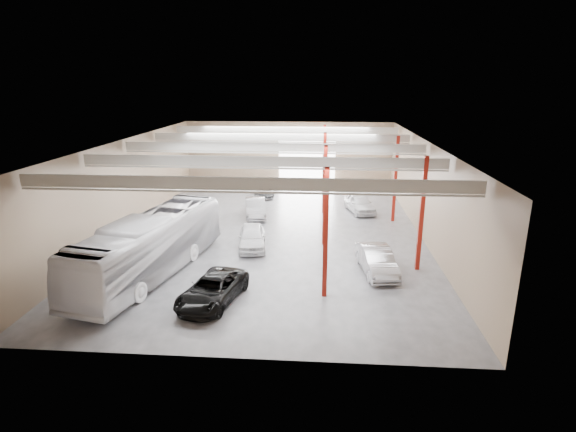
# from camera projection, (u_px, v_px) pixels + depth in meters

# --- Properties ---
(depot_shell) EXTENTS (22.12, 32.12, 7.06)m
(depot_shell) POSITION_uv_depth(u_px,v_px,m) (275.00, 168.00, 33.00)
(depot_shell) COLOR #4D4E53
(depot_shell) RESTS_ON ground
(coach_bus) EXTENTS (5.61, 13.27, 3.60)m
(coach_bus) POSITION_uv_depth(u_px,v_px,m) (151.00, 245.00, 26.43)
(coach_bus) COLOR white
(coach_bus) RESTS_ON ground
(black_sedan) EXTENTS (3.44, 5.47, 1.41)m
(black_sedan) POSITION_uv_depth(u_px,v_px,m) (212.00, 290.00, 23.25)
(black_sedan) COLOR black
(black_sedan) RESTS_ON ground
(car_row_a) EXTENTS (2.44, 4.73, 1.54)m
(car_row_a) POSITION_uv_depth(u_px,v_px,m) (252.00, 237.00, 30.97)
(car_row_a) COLOR silver
(car_row_a) RESTS_ON ground
(car_row_b) EXTENTS (2.44, 4.88, 1.54)m
(car_row_b) POSITION_uv_depth(u_px,v_px,m) (255.00, 208.00, 38.20)
(car_row_b) COLOR #A5A4A9
(car_row_b) RESTS_ON ground
(car_row_c) EXTENTS (1.92, 4.69, 1.36)m
(car_row_c) POSITION_uv_depth(u_px,v_px,m) (266.00, 189.00, 45.33)
(car_row_c) COLOR slate
(car_row_c) RESTS_ON ground
(car_right_near) EXTENTS (2.33, 4.95, 1.57)m
(car_right_near) POSITION_uv_depth(u_px,v_px,m) (377.00, 260.00, 26.89)
(car_right_near) COLOR #A5A5A9
(car_right_near) RESTS_ON ground
(car_right_far) EXTENTS (2.94, 4.82, 1.53)m
(car_right_far) POSITION_uv_depth(u_px,v_px,m) (360.00, 204.00, 39.46)
(car_right_far) COLOR silver
(car_right_far) RESTS_ON ground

